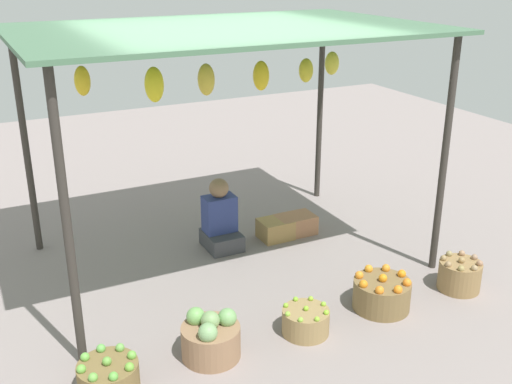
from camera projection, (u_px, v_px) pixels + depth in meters
The scene contains 10 objects.
ground_plane at pixel (230, 257), 6.48m from camera, with size 14.00×14.00×0.00m, color gray.
market_stall_structure at pixel (226, 45), 5.69m from camera, with size 3.82×2.53×2.36m.
vendor_person at pixel (220, 221), 6.62m from camera, with size 0.36×0.44×0.78m.
basket_green_apples at pixel (108, 376), 4.48m from camera, with size 0.45×0.45×0.28m.
basket_cabbages at pixel (211, 338), 4.83m from camera, with size 0.47×0.47×0.40m.
basket_limes at pixel (305, 321), 5.15m from camera, with size 0.40×0.40×0.26m.
basket_oranges at pixel (382, 294), 5.51m from camera, with size 0.51×0.51×0.34m.
basket_potatoes at pixel (460, 275), 5.82m from camera, with size 0.40×0.40×0.33m.
wooden_crate_near_vendor at pixel (295, 224), 7.01m from camera, with size 0.44×0.30×0.22m, color #AC7752.
wooden_crate_stacked_rear at pixel (275, 229), 6.89m from camera, with size 0.35×0.31×0.22m, color #A9864C.
Camera 1 is at (-2.34, -5.32, 2.98)m, focal length 43.24 mm.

